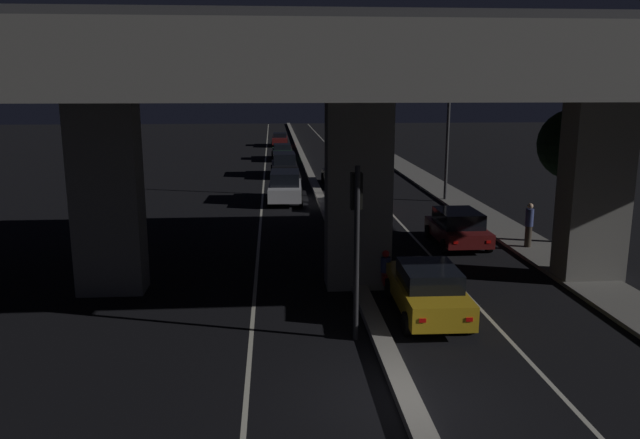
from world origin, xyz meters
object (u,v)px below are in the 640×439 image
object	(u,v)px
car_black_fourth	(339,175)
car_black_second_oncoming	(284,164)
car_dark_red_fourth_oncoming	(280,139)
motorcycle_white_filtering_far	(338,193)
car_dark_red_second	(458,227)
car_dark_red_third	(363,198)
motorcycle_red_filtering_near	(385,274)
traffic_light_left_of_median	(356,222)
car_dark_green_third_oncoming	(282,152)
street_lamp	(444,115)
car_white_lead_oncoming	(285,186)
motorcycle_blue_filtering_mid	(357,225)
pedestrian_on_sidewalk	(529,225)
car_taxi_yellow_lead	(427,289)

from	to	relation	value
car_black_fourth	car_black_second_oncoming	xyz separation A→B (m)	(-3.60, 5.04, 0.16)
car_dark_red_fourth_oncoming	motorcycle_white_filtering_far	size ratio (longest dim) A/B	2.35
car_dark_red_second	car_dark_red_third	xyz separation A→B (m)	(-2.95, 7.63, -0.05)
car_black_fourth	motorcycle_red_filtering_near	world-z (taller)	car_black_fourth
traffic_light_left_of_median	motorcycle_red_filtering_near	xyz separation A→B (m)	(1.50, 3.75, -2.59)
car_dark_green_third_oncoming	motorcycle_red_filtering_near	xyz separation A→B (m)	(2.76, -37.66, -0.12)
car_black_second_oncoming	car_dark_red_fourth_oncoming	bearing A→B (deg)	179.39
street_lamp	car_dark_green_third_oncoming	size ratio (longest dim) A/B	1.78
car_dark_red_third	car_black_second_oncoming	distance (m)	14.23
car_black_fourth	car_dark_red_third	bearing A→B (deg)	-179.26
car_white_lead_oncoming	motorcycle_white_filtering_far	bearing A→B (deg)	78.30
car_dark_red_third	car_white_lead_oncoming	bearing A→B (deg)	56.69
street_lamp	car_white_lead_oncoming	size ratio (longest dim) A/B	1.83
traffic_light_left_of_median	car_dark_green_third_oncoming	distance (m)	41.50
car_black_fourth	motorcycle_blue_filtering_mid	world-z (taller)	car_black_fourth
traffic_light_left_of_median	car_black_fourth	world-z (taller)	traffic_light_left_of_median
car_dark_red_second	pedestrian_on_sidewalk	world-z (taller)	pedestrian_on_sidewalk
street_lamp	car_black_fourth	size ratio (longest dim) A/B	1.89
car_white_lead_oncoming	car_black_second_oncoming	xyz separation A→B (m)	(0.15, 10.73, -0.02)
street_lamp	car_black_fourth	xyz separation A→B (m)	(-5.34, 6.21, -4.29)
car_black_second_oncoming	car_dark_green_third_oncoming	xyz separation A→B (m)	(0.03, 10.52, -0.18)
street_lamp	car_taxi_yellow_lead	size ratio (longest dim) A/B	1.89
car_dark_red_second	car_black_second_oncoming	size ratio (longest dim) A/B	0.86
car_dark_red_third	motorcycle_white_filtering_far	bearing A→B (deg)	29.14
motorcycle_red_filtering_near	pedestrian_on_sidewalk	distance (m)	8.36
car_taxi_yellow_lead	car_black_fourth	xyz separation A→B (m)	(-0.01, 24.33, -0.06)
street_lamp	motorcycle_white_filtering_far	size ratio (longest dim) A/B	4.60
street_lamp	motorcycle_blue_filtering_mid	bearing A→B (deg)	-125.81
car_dark_red_second	car_white_lead_oncoming	world-z (taller)	car_white_lead_oncoming
car_dark_red_second	car_dark_red_fourth_oncoming	bearing A→B (deg)	8.65
car_black_fourth	car_black_second_oncoming	size ratio (longest dim) A/B	0.99
traffic_light_left_of_median	car_dark_red_second	xyz separation A→B (m)	(5.65, 9.59, -2.42)
car_dark_red_third	motorcycle_white_filtering_far	world-z (taller)	motorcycle_white_filtering_far
traffic_light_left_of_median	car_dark_red_third	bearing A→B (deg)	81.10
car_black_second_oncoming	motorcycle_blue_filtering_mid	xyz separation A→B (m)	(2.84, -19.70, -0.30)
car_dark_red_fourth_oncoming	pedestrian_on_sidewalk	world-z (taller)	pedestrian_on_sidewalk
motorcycle_red_filtering_near	car_white_lead_oncoming	bearing A→B (deg)	13.01
car_dark_red_second	car_dark_red_third	bearing A→B (deg)	20.98
pedestrian_on_sidewalk	motorcycle_red_filtering_near	bearing A→B (deg)	-144.73
car_dark_red_third	motorcycle_red_filtering_near	xyz separation A→B (m)	(-1.20, -13.47, -0.13)
car_black_fourth	motorcycle_red_filtering_near	distance (m)	22.11
car_dark_red_fourth_oncoming	pedestrian_on_sidewalk	distance (m)	46.93
car_black_fourth	car_black_second_oncoming	world-z (taller)	car_black_second_oncoming
motorcycle_red_filtering_near	motorcycle_white_filtering_far	size ratio (longest dim) A/B	0.99
motorcycle_white_filtering_far	pedestrian_on_sidewalk	bearing A→B (deg)	-151.22
car_dark_red_fourth_oncoming	motorcycle_blue_filtering_mid	world-z (taller)	car_dark_red_fourth_oncoming
pedestrian_on_sidewalk	car_black_second_oncoming	bearing A→B (deg)	113.28
car_dark_red_third	car_dark_green_third_oncoming	world-z (taller)	car_dark_green_third_oncoming
car_taxi_yellow_lead	car_black_second_oncoming	world-z (taller)	car_black_second_oncoming
car_dark_green_third_oncoming	car_black_fourth	bearing A→B (deg)	11.07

